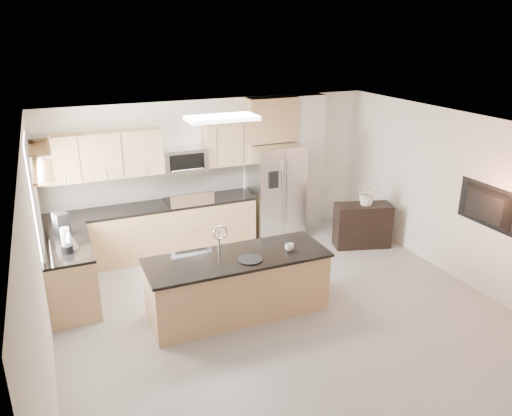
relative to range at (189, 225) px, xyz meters
name	(u,v)px	position (x,y,z in m)	size (l,w,h in m)	color
floor	(294,325)	(0.60, -2.92, -0.47)	(6.50, 6.50, 0.00)	#9B9793
ceiling	(300,134)	(0.60, -2.92, 2.13)	(6.00, 6.50, 0.02)	white
wall_back	(214,171)	(0.60, 0.33, 0.83)	(6.00, 0.02, 2.60)	silver
wall_left	(39,282)	(-2.40, -2.92, 0.83)	(0.02, 6.50, 2.60)	silver
wall_right	(477,205)	(3.60, -2.92, 0.83)	(0.02, 6.50, 2.60)	silver
back_counter	(154,230)	(-0.63, 0.01, 0.00)	(3.55, 0.66, 1.44)	tan
left_counter	(70,272)	(-2.07, -1.07, -0.01)	(0.66, 1.50, 0.92)	tan
range	(189,225)	(0.00, 0.00, 0.00)	(0.76, 0.64, 1.14)	black
upper_cabinets	(142,152)	(-0.70, 0.16, 1.35)	(3.50, 0.33, 0.75)	tan
microwave	(184,160)	(0.00, 0.12, 1.16)	(0.76, 0.40, 0.40)	silver
refrigerator	(275,191)	(1.66, -0.05, 0.42)	(0.92, 0.78, 1.78)	silver
partition_column	(306,163)	(2.42, 0.18, 0.83)	(0.60, 0.30, 2.60)	beige
window	(35,197)	(-2.38, -1.07, 1.18)	(0.04, 1.15, 1.65)	white
shelf_lower	(42,172)	(-2.25, -0.97, 1.48)	(0.30, 1.20, 0.04)	#925B3A
shelf_upper	(37,145)	(-2.25, -0.97, 1.85)	(0.30, 1.20, 0.04)	#925B3A
ceiling_fixture	(222,118)	(0.20, -1.32, 2.09)	(1.00, 0.50, 0.06)	white
island	(238,284)	(0.03, -2.31, -0.04)	(2.50, 0.92, 1.29)	tan
credenza	(362,225)	(2.92, -1.09, -0.08)	(0.99, 0.42, 0.80)	black
cup	(289,247)	(0.76, -2.42, 0.44)	(0.13, 0.13, 0.10)	silver
platter	(250,259)	(0.14, -2.48, 0.40)	(0.33, 0.33, 0.02)	black
blender	(66,242)	(-2.07, -1.41, 0.60)	(0.15, 0.15, 0.36)	black
kettle	(69,239)	(-2.02, -1.25, 0.57)	(0.22, 0.22, 0.28)	silver
coffee_maker	(62,225)	(-2.09, -0.75, 0.61)	(0.24, 0.27, 0.34)	black
bowl	(36,138)	(-2.25, -0.83, 1.91)	(0.41, 0.41, 0.10)	silver
flower_vase	(368,185)	(2.97, -1.10, 0.68)	(0.64, 0.55, 0.71)	white
television	(484,207)	(3.51, -3.12, 0.88)	(1.08, 0.14, 0.62)	black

